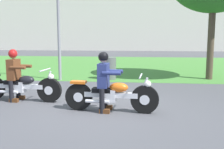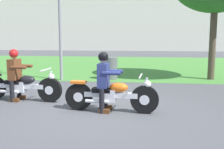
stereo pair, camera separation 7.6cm
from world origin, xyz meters
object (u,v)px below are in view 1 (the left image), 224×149
rider_follow (14,71)px  trash_can (109,68)px  rider_lead (104,77)px  motorcycle_follow (21,87)px  motorcycle_lead (111,95)px

rider_follow → trash_can: (2.12, 3.87, -0.38)m
rider_lead → motorcycle_follow: 2.54m
rider_lead → motorcycle_follow: rider_lead is taller
motorcycle_follow → rider_follow: size_ratio=1.64×
trash_can → motorcycle_follow: bearing=-116.7°
trash_can → rider_follow: bearing=-118.8°
motorcycle_lead → rider_lead: (-0.17, 0.01, 0.43)m
motorcycle_follow → motorcycle_lead: bearing=-12.8°
motorcycle_lead → motorcycle_follow: (-2.56, 0.76, 0.00)m
motorcycle_lead → trash_can: size_ratio=2.49×
rider_lead → trash_can: (-0.43, 4.63, -0.37)m
motorcycle_lead → motorcycle_follow: 2.67m
trash_can → motorcycle_lead: bearing=-82.6°
motorcycle_lead → rider_lead: bearing=179.2°
motorcycle_follow → trash_can: trash_can is taller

